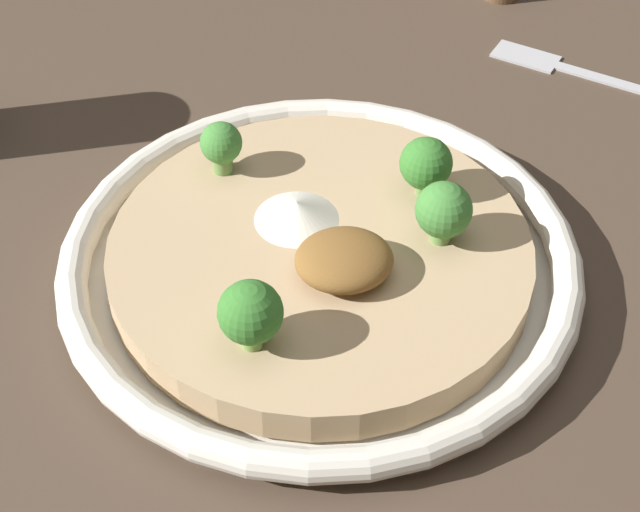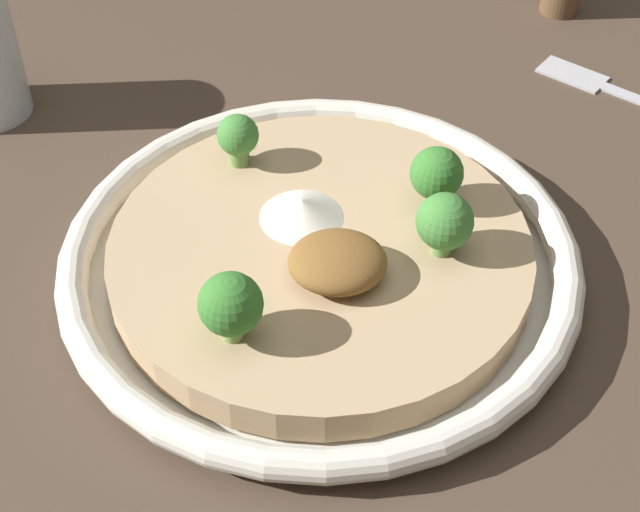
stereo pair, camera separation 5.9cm
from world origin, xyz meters
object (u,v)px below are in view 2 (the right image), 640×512
Objects in this scene: broccoli_front_left at (231,305)px; risotto_bowl at (320,260)px; broccoli_back_left at (238,137)px; fork_utensil at (621,92)px; broccoli_back_right at (437,174)px; broccoli_front_right at (445,223)px.

risotto_bowl is at bearing 56.23° from broccoli_front_left.
broccoli_front_left is 0.15m from broccoli_back_left.
broccoli_back_right is at bearing 82.99° from fork_utensil.
broccoli_back_right is 0.28× the size of fork_utensil.
risotto_bowl is 0.10m from broccoli_back_left.
broccoli_front_left reaches higher than broccoli_back_right.
broccoli_front_right is at bearing 28.04° from broccoli_front_left.
broccoli_back_left is at bearing 90.95° from broccoli_front_left.
broccoli_back_left reaches higher than fork_utensil.
broccoli_front_right is at bearing -90.02° from broccoli_back_right.
broccoli_back_right is at bearing -18.88° from broccoli_back_left.
broccoli_back_left is (-0.00, 0.15, -0.00)m from broccoli_front_left.
broccoli_back_right reaches higher than fork_utensil.
risotto_bowl is at bearing -153.70° from broccoli_back_right.
broccoli_front_right reaches higher than fork_utensil.
broccoli_back_right is 0.13m from broccoli_back_left.
broccoli_front_left is at bearing 82.09° from fork_utensil.
risotto_bowl is 0.30m from fork_utensil.
risotto_bowl is 7.93× the size of broccoli_back_right.
broccoli_back_left is at bearing 123.34° from risotto_bowl.
broccoli_back_left is (-0.05, 0.08, 0.03)m from risotto_bowl.
broccoli_back_left is at bearing 60.77° from fork_utensil.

